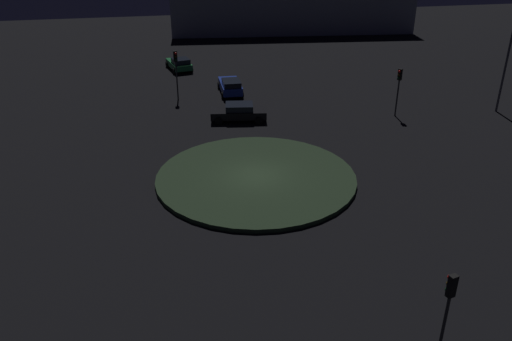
% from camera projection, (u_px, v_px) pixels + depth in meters
% --- Properties ---
extents(ground_plane, '(119.69, 119.69, 0.00)m').
position_uv_depth(ground_plane, '(256.00, 179.00, 32.68)').
color(ground_plane, black).
extents(roundabout_island, '(12.46, 12.46, 0.28)m').
position_uv_depth(roundabout_island, '(256.00, 177.00, 32.62)').
color(roundabout_island, '#263823').
rests_on(roundabout_island, ground_plane).
extents(car_black, '(2.65, 4.63, 1.37)m').
position_uv_depth(car_black, '(239.00, 112.00, 41.67)').
color(car_black, black).
rests_on(car_black, ground_plane).
extents(car_blue, '(4.28, 2.04, 1.49)m').
position_uv_depth(car_blue, '(230.00, 86.00, 47.74)').
color(car_blue, '#1E38A5').
rests_on(car_blue, ground_plane).
extents(car_green, '(4.26, 2.74, 1.38)m').
position_uv_depth(car_green, '(179.00, 64.00, 54.96)').
color(car_green, '#1E7238').
rests_on(car_green, ground_plane).
extents(traffic_light_southeast, '(0.37, 0.40, 3.92)m').
position_uv_depth(traffic_light_southeast, '(399.00, 83.00, 41.64)').
color(traffic_light_southeast, '#2D2D2D').
rests_on(traffic_light_southeast, ground_plane).
extents(traffic_light_east, '(0.38, 0.34, 4.32)m').
position_uv_depth(traffic_light_east, '(176.00, 65.00, 45.35)').
color(traffic_light_east, '#2D2D2D').
rests_on(traffic_light_east, ground_plane).
extents(traffic_light_west, '(0.38, 0.34, 3.71)m').
position_uv_depth(traffic_light_west, '(449.00, 299.00, 18.55)').
color(traffic_light_west, '#2D2D2D').
rests_on(traffic_light_west, ground_plane).
extents(streetlamp_south, '(0.51, 0.51, 8.98)m').
position_uv_depth(streetlamp_south, '(511.00, 43.00, 41.34)').
color(streetlamp_south, '#4C4C51').
rests_on(streetlamp_south, ground_plane).
extents(store_building, '(14.62, 33.84, 6.97)m').
position_uv_depth(store_building, '(290.00, 3.00, 73.84)').
color(store_building, '#8C939E').
rests_on(store_building, ground_plane).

